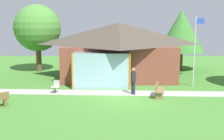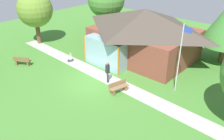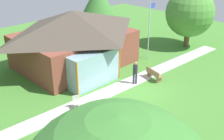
{
  "view_description": "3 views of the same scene",
  "coord_description": "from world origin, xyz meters",
  "px_view_note": "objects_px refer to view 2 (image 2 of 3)",
  "views": [
    {
      "loc": [
        -0.7,
        -16.7,
        4.62
      ],
      "look_at": [
        -0.75,
        2.4,
        1.36
      ],
      "focal_mm": 45.31,
      "sensor_mm": 36.0,
      "label": 1
    },
    {
      "loc": [
        11.48,
        -10.88,
        9.31
      ],
      "look_at": [
        0.82,
        1.23,
        1.0
      ],
      "focal_mm": 37.91,
      "sensor_mm": 36.0,
      "label": 2
    },
    {
      "loc": [
        -12.96,
        -10.48,
        9.26
      ],
      "look_at": [
        -0.51,
        2.08,
        1.1
      ],
      "focal_mm": 43.67,
      "sensor_mm": 36.0,
      "label": 3
    }
  ],
  "objects_px": {
    "bench_rear_near_path": "(118,87)",
    "tree_west_hedge": "(35,10)",
    "bench_mid_left": "(22,61)",
    "flagpole": "(180,56)",
    "visitor_on_path": "(108,71)",
    "pavilion": "(143,33)",
    "patio_chair_west": "(69,58)"
  },
  "relations": [
    {
      "from": "bench_mid_left",
      "to": "tree_west_hedge",
      "type": "bearing_deg",
      "value": 99.65
    },
    {
      "from": "bench_mid_left",
      "to": "flagpole",
      "type": "bearing_deg",
      "value": -8.94
    },
    {
      "from": "bench_rear_near_path",
      "to": "visitor_on_path",
      "type": "height_order",
      "value": "visitor_on_path"
    },
    {
      "from": "patio_chair_west",
      "to": "tree_west_hedge",
      "type": "xyz_separation_m",
      "value": [
        -6.38,
        1.03,
        3.25
      ]
    },
    {
      "from": "flagpole",
      "to": "bench_rear_near_path",
      "type": "height_order",
      "value": "flagpole"
    },
    {
      "from": "flagpole",
      "to": "bench_rear_near_path",
      "type": "relative_size",
      "value": 3.21
    },
    {
      "from": "bench_rear_near_path",
      "to": "patio_chair_west",
      "type": "xyz_separation_m",
      "value": [
        -6.6,
        0.91,
        0.01
      ]
    },
    {
      "from": "visitor_on_path",
      "to": "pavilion",
      "type": "bearing_deg",
      "value": -37.01
    },
    {
      "from": "flagpole",
      "to": "visitor_on_path",
      "type": "xyz_separation_m",
      "value": [
        -4.55,
        -2.41,
        -1.77
      ]
    },
    {
      "from": "bench_rear_near_path",
      "to": "patio_chair_west",
      "type": "height_order",
      "value": "patio_chair_west"
    },
    {
      "from": "pavilion",
      "to": "bench_mid_left",
      "type": "bearing_deg",
      "value": -128.71
    },
    {
      "from": "flagpole",
      "to": "bench_mid_left",
      "type": "distance_m",
      "value": 13.55
    },
    {
      "from": "bench_mid_left",
      "to": "bench_rear_near_path",
      "type": "bearing_deg",
      "value": -18.3
    },
    {
      "from": "flagpole",
      "to": "visitor_on_path",
      "type": "distance_m",
      "value": 5.44
    },
    {
      "from": "bench_rear_near_path",
      "to": "patio_chair_west",
      "type": "relative_size",
      "value": 1.82
    },
    {
      "from": "patio_chair_west",
      "to": "tree_west_hedge",
      "type": "bearing_deg",
      "value": 13.91
    },
    {
      "from": "bench_mid_left",
      "to": "visitor_on_path",
      "type": "height_order",
      "value": "visitor_on_path"
    },
    {
      "from": "bench_rear_near_path",
      "to": "flagpole",
      "type": "bearing_deg",
      "value": 149.03
    },
    {
      "from": "flagpole",
      "to": "visitor_on_path",
      "type": "bearing_deg",
      "value": -152.09
    },
    {
      "from": "flagpole",
      "to": "bench_mid_left",
      "type": "bearing_deg",
      "value": -157.17
    },
    {
      "from": "bench_rear_near_path",
      "to": "visitor_on_path",
      "type": "relative_size",
      "value": 0.9
    },
    {
      "from": "pavilion",
      "to": "bench_rear_near_path",
      "type": "relative_size",
      "value": 6.24
    },
    {
      "from": "bench_mid_left",
      "to": "patio_chair_west",
      "type": "bearing_deg",
      "value": 17.53
    },
    {
      "from": "bench_rear_near_path",
      "to": "visitor_on_path",
      "type": "xyz_separation_m",
      "value": [
        -1.55,
        0.54,
        0.62
      ]
    },
    {
      "from": "visitor_on_path",
      "to": "flagpole",
      "type": "bearing_deg",
      "value": -107.41
    },
    {
      "from": "pavilion",
      "to": "patio_chair_west",
      "type": "relative_size",
      "value": 11.34
    },
    {
      "from": "pavilion",
      "to": "patio_chair_west",
      "type": "height_order",
      "value": "pavilion"
    },
    {
      "from": "pavilion",
      "to": "bench_mid_left",
      "type": "height_order",
      "value": "pavilion"
    },
    {
      "from": "bench_rear_near_path",
      "to": "tree_west_hedge",
      "type": "height_order",
      "value": "tree_west_hedge"
    },
    {
      "from": "flagpole",
      "to": "bench_mid_left",
      "type": "relative_size",
      "value": 3.33
    },
    {
      "from": "bench_rear_near_path",
      "to": "tree_west_hedge",
      "type": "distance_m",
      "value": 13.53
    },
    {
      "from": "flagpole",
      "to": "bench_rear_near_path",
      "type": "distance_m",
      "value": 4.83
    }
  ]
}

